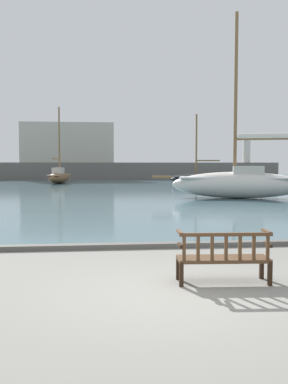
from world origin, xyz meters
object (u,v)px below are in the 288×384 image
park_bench (223,257)px  sailboat_nearest_port (59,176)px  sailboat_mid_port (197,178)px  sailboat_nearest_starboard (239,182)px

park_bench → sailboat_nearest_port: 39.99m
park_bench → sailboat_nearest_port: size_ratio=0.20×
sailboat_mid_port → sailboat_nearest_starboard: sailboat_nearest_starboard is taller
sailboat_nearest_starboard → sailboat_nearest_port: (-12.54, 22.06, -0.24)m
park_bench → sailboat_nearest_port: sailboat_nearest_port is taller
park_bench → sailboat_nearest_starboard: size_ratio=0.15×
sailboat_mid_port → sailboat_nearest_starboard: bearing=-95.6°
park_bench → sailboat_nearest_starboard: bearing=70.9°
park_bench → sailboat_nearest_port: (-6.50, 39.46, 0.32)m
park_bench → sailboat_mid_port: bearing=77.7°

